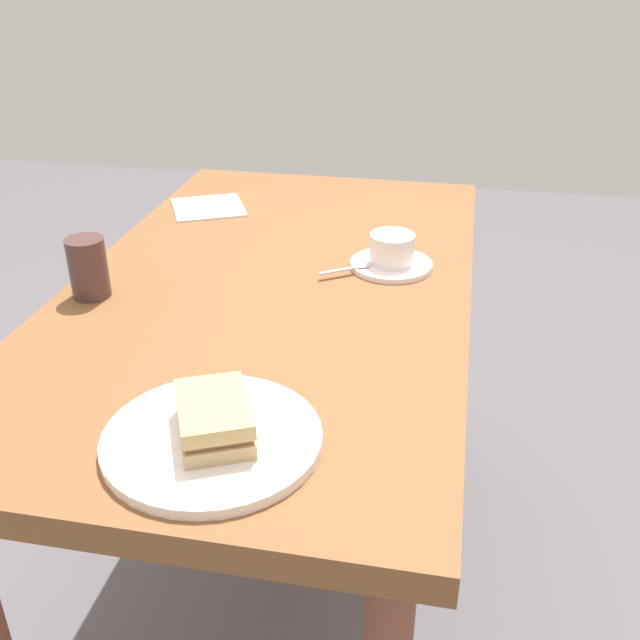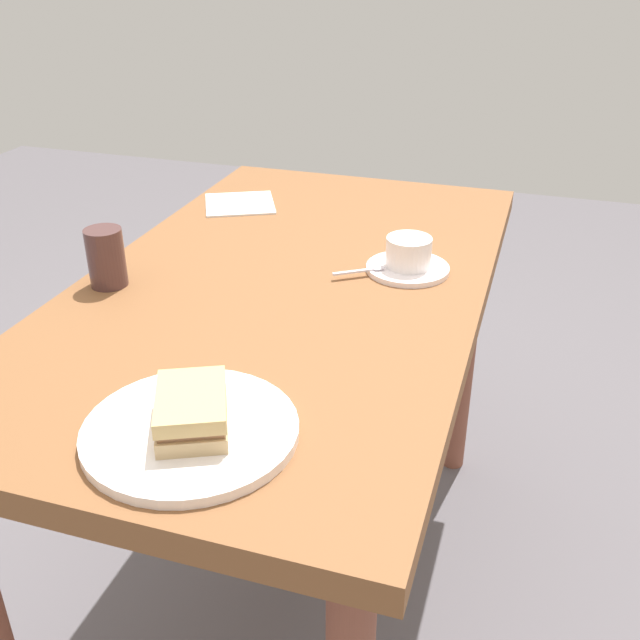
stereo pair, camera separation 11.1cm
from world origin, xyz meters
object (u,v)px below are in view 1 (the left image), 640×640
(dining_table, at_px, (274,332))
(drinking_glass, at_px, (88,268))
(spoon, at_px, (353,268))
(sandwich_front, at_px, (214,418))
(napkin, at_px, (208,207))
(coffee_cup, at_px, (392,247))
(coffee_saucer, at_px, (391,265))
(sandwich_plate, at_px, (212,439))

(dining_table, xyz_separation_m, drinking_glass, (-0.12, 0.28, 0.15))
(drinking_glass, bearing_deg, spoon, -67.84)
(dining_table, xyz_separation_m, sandwich_front, (-0.46, -0.05, 0.14))
(napkin, bearing_deg, coffee_cup, -119.06)
(spoon, xyz_separation_m, napkin, (0.28, 0.37, -0.01))
(coffee_saucer, height_order, coffee_cup, coffee_cup)
(dining_table, xyz_separation_m, spoon, (0.06, -0.14, 0.12))
(sandwich_plate, bearing_deg, coffee_cup, -15.23)
(napkin, xyz_separation_m, drinking_glass, (-0.45, 0.05, 0.05))
(sandwich_plate, distance_m, spoon, 0.53)
(sandwich_plate, relative_size, sandwich_front, 1.85)
(sandwich_front, height_order, coffee_saucer, sandwich_front)
(sandwich_plate, xyz_separation_m, coffee_cup, (0.56, -0.15, 0.03))
(sandwich_plate, height_order, coffee_saucer, sandwich_plate)
(coffee_saucer, xyz_separation_m, spoon, (-0.04, 0.06, 0.01))
(sandwich_plate, relative_size, coffee_cup, 2.62)
(dining_table, bearing_deg, spoon, -67.82)
(sandwich_plate, relative_size, drinking_glass, 2.60)
(spoon, bearing_deg, sandwich_plate, 170.05)
(sandwich_front, distance_m, drinking_glass, 0.48)
(sandwich_plate, distance_m, coffee_cup, 0.58)
(dining_table, distance_m, spoon, 0.19)
(sandwich_plate, xyz_separation_m, coffee_saucer, (0.56, -0.15, -0.00))
(dining_table, bearing_deg, coffee_saucer, -63.79)
(sandwich_plate, xyz_separation_m, spoon, (0.52, -0.09, 0.01))
(sandwich_plate, bearing_deg, napkin, 19.06)
(coffee_cup, bearing_deg, sandwich_plate, 164.77)
(sandwich_front, relative_size, coffee_cup, 1.42)
(coffee_cup, bearing_deg, dining_table, 116.61)
(coffee_saucer, bearing_deg, sandwich_front, 165.05)
(drinking_glass, bearing_deg, coffee_cup, -65.97)
(dining_table, distance_m, sandwich_plate, 0.48)
(napkin, bearing_deg, coffee_saucer, -119.16)
(sandwich_front, relative_size, napkin, 0.96)
(sandwich_front, relative_size, drinking_glass, 1.41)
(sandwich_front, height_order, napkin, sandwich_front)
(sandwich_front, distance_m, coffee_saucer, 0.58)
(sandwich_front, height_order, spoon, sandwich_front)
(dining_table, height_order, coffee_saucer, coffee_saucer)
(coffee_saucer, bearing_deg, drinking_glass, 113.86)
(coffee_saucer, bearing_deg, sandwich_plate, 164.66)
(sandwich_plate, height_order, spoon, spoon)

